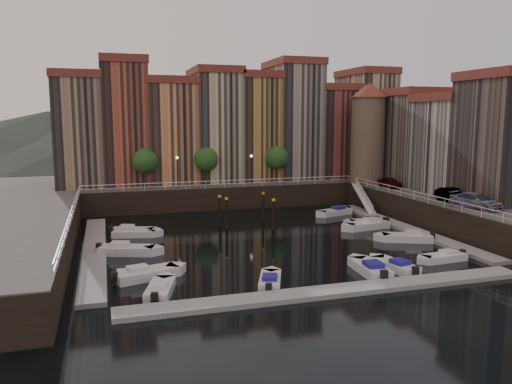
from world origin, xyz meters
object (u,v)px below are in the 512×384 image
object	(u,v)px
corner_tower	(368,132)
gangway	(363,197)
car_c	(476,202)
mooring_pilings	(246,212)
boat_left_2	(126,250)
car_a	(390,183)
boat_left_0	(145,274)
car_b	(451,196)
boat_left_1	(141,273)

from	to	relation	value
corner_tower	gangway	world-z (taller)	corner_tower
car_c	corner_tower	bearing A→B (deg)	72.15
mooring_pilings	boat_left_2	distance (m)	15.73
mooring_pilings	car_a	distance (m)	21.01
boat_left_0	car_b	xyz separation A→B (m)	(32.78, 7.04, 3.38)
car_c	gangway	bearing A→B (deg)	82.28
mooring_pilings	car_b	bearing A→B (deg)	-22.73
gangway	car_b	xyz separation A→B (m)	(3.28, -12.90, 1.85)
corner_tower	car_a	distance (m)	8.36
boat_left_2	gangway	bearing A→B (deg)	41.12
car_a	car_c	distance (m)	15.94
car_a	car_b	xyz separation A→B (m)	(-0.15, -12.22, 0.10)
boat_left_1	car_b	distance (m)	33.85
corner_tower	boat_left_0	size ratio (longest dim) A/B	2.67
car_b	car_c	distance (m)	3.73
boat_left_0	car_a	world-z (taller)	car_a
car_a	car_c	world-z (taller)	car_c
boat_left_1	car_b	world-z (taller)	car_b
gangway	mooring_pilings	xyz separation A→B (m)	(-17.16, -4.34, -0.27)
corner_tower	boat_left_0	xyz separation A→B (m)	(-32.40, -24.44, -9.80)
boat_left_2	car_b	size ratio (longest dim) A/B	1.13
boat_left_1	corner_tower	bearing A→B (deg)	36.13
corner_tower	car_a	bearing A→B (deg)	-84.21
corner_tower	car_c	size ratio (longest dim) A/B	2.61
mooring_pilings	car_a	size ratio (longest dim) A/B	1.48
gangway	car_a	bearing A→B (deg)	-11.33
boat_left_2	car_b	xyz separation A→B (m)	(33.90, -0.52, 3.37)
corner_tower	mooring_pilings	world-z (taller)	corner_tower
car_a	corner_tower	bearing A→B (deg)	92.94
mooring_pilings	car_c	size ratio (longest dim) A/B	1.09
corner_tower	boat_left_0	world-z (taller)	corner_tower
corner_tower	boat_left_2	size ratio (longest dim) A/B	2.62
gangway	car_b	world-z (taller)	car_b
boat_left_1	boat_left_0	bearing A→B (deg)	-63.93
boat_left_1	car_a	size ratio (longest dim) A/B	1.08
corner_tower	car_c	xyz separation A→B (m)	(0.38, -21.13, -6.43)
boat_left_0	boat_left_2	xyz separation A→B (m)	(-1.12, 7.56, 0.01)
gangway	mooring_pilings	bearing A→B (deg)	-165.81
car_b	gangway	bearing A→B (deg)	114.06
car_a	car_b	distance (m)	12.22
gangway	boat_left_2	world-z (taller)	gangway
boat_left_1	car_a	bearing A→B (deg)	29.36
gangway	car_a	size ratio (longest dim) A/B	2.14
boat_left_0	boat_left_1	xyz separation A→B (m)	(-0.27, 0.54, -0.07)
corner_tower	car_a	size ratio (longest dim) A/B	3.55
boat_left_2	car_b	bearing A→B (deg)	18.22
gangway	boat_left_2	bearing A→B (deg)	-157.99
mooring_pilings	car_c	world-z (taller)	car_c
car_c	car_b	bearing A→B (deg)	71.12
car_a	boat_left_1	bearing A→B (deg)	-153.44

